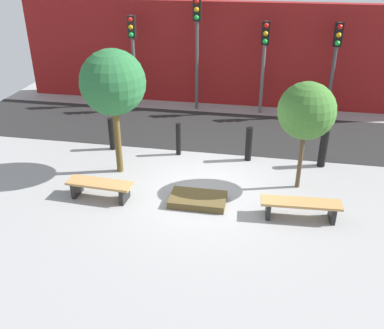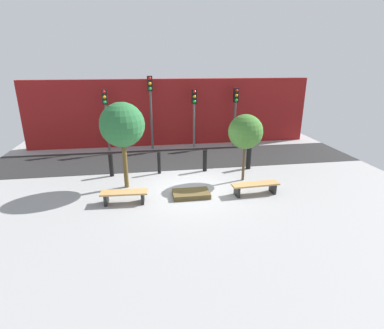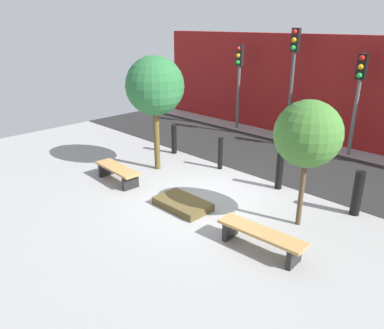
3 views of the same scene
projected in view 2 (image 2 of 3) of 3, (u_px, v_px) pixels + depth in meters
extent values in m
plane|color=#969696|center=(189.00, 189.00, 11.58)|extent=(18.00, 18.00, 0.00)
cube|color=#252525|center=(177.00, 159.00, 15.22)|extent=(18.00, 3.47, 0.01)
cube|color=maroon|center=(171.00, 112.00, 17.37)|extent=(16.20, 0.50, 3.76)
cube|color=black|center=(106.00, 199.00, 10.33)|extent=(0.13, 0.47, 0.37)
cube|color=black|center=(143.00, 197.00, 10.45)|extent=(0.13, 0.47, 0.37)
cube|color=#B2844C|center=(124.00, 192.00, 10.32)|extent=(1.63, 0.56, 0.06)
cube|color=black|center=(237.00, 191.00, 10.95)|extent=(0.12, 0.44, 0.37)
cube|color=black|center=(273.00, 188.00, 11.23)|extent=(0.12, 0.44, 0.37)
cube|color=#B2844C|center=(255.00, 184.00, 11.02)|extent=(1.80, 0.53, 0.06)
cube|color=brown|center=(191.00, 194.00, 10.96)|extent=(1.34, 0.80, 0.18)
cylinder|color=brown|center=(125.00, 163.00, 11.46)|extent=(0.17, 0.17, 2.03)
sphere|color=#2A6A38|center=(122.00, 125.00, 10.98)|extent=(1.66, 1.66, 1.66)
cylinder|color=#4E3C29|center=(244.00, 161.00, 12.21)|extent=(0.11, 0.11, 1.68)
sphere|color=#3E732E|center=(246.00, 132.00, 11.82)|extent=(1.38, 1.38, 1.38)
cylinder|color=black|center=(111.00, 165.00, 12.76)|extent=(0.18, 0.18, 0.98)
cylinder|color=black|center=(159.00, 163.00, 13.06)|extent=(0.14, 0.14, 0.97)
cylinder|color=black|center=(205.00, 160.00, 13.36)|extent=(0.19, 0.19, 1.00)
cylinder|color=black|center=(249.00, 158.00, 13.65)|extent=(0.22, 0.22, 1.06)
cylinder|color=#535353|center=(107.00, 121.00, 16.05)|extent=(0.12, 0.12, 3.32)
cube|color=black|center=(105.00, 97.00, 15.64)|extent=(0.28, 0.16, 0.78)
sphere|color=red|center=(104.00, 92.00, 15.45)|extent=(0.17, 0.17, 0.17)
sphere|color=orange|center=(104.00, 97.00, 15.54)|extent=(0.17, 0.17, 0.17)
sphere|color=green|center=(105.00, 102.00, 15.62)|extent=(0.17, 0.17, 0.17)
cylinder|color=#4A4A4A|center=(151.00, 114.00, 16.29)|extent=(0.12, 0.12, 3.97)
cube|color=black|center=(150.00, 83.00, 15.77)|extent=(0.28, 0.16, 0.78)
sphere|color=red|center=(150.00, 78.00, 15.59)|extent=(0.17, 0.17, 0.17)
sphere|color=orange|center=(150.00, 84.00, 15.68)|extent=(0.17, 0.17, 0.17)
sphere|color=green|center=(150.00, 89.00, 15.76)|extent=(0.17, 0.17, 0.17)
cylinder|color=#5C5C5C|center=(194.00, 119.00, 16.76)|extent=(0.12, 0.12, 3.26)
cube|color=black|center=(194.00, 96.00, 16.36)|extent=(0.28, 0.16, 0.78)
sphere|color=red|center=(194.00, 92.00, 16.17)|extent=(0.17, 0.17, 0.17)
sphere|color=orange|center=(194.00, 97.00, 16.26)|extent=(0.17, 0.17, 0.17)
sphere|color=green|center=(194.00, 102.00, 16.34)|extent=(0.17, 0.17, 0.17)
cylinder|color=#494949|center=(235.00, 118.00, 17.11)|extent=(0.12, 0.12, 3.28)
cube|color=black|center=(236.00, 95.00, 16.70)|extent=(0.28, 0.16, 0.78)
sphere|color=red|center=(237.00, 91.00, 16.51)|extent=(0.17, 0.17, 0.17)
sphere|color=orange|center=(237.00, 95.00, 16.60)|extent=(0.17, 0.17, 0.17)
sphere|color=green|center=(236.00, 100.00, 16.68)|extent=(0.17, 0.17, 0.17)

